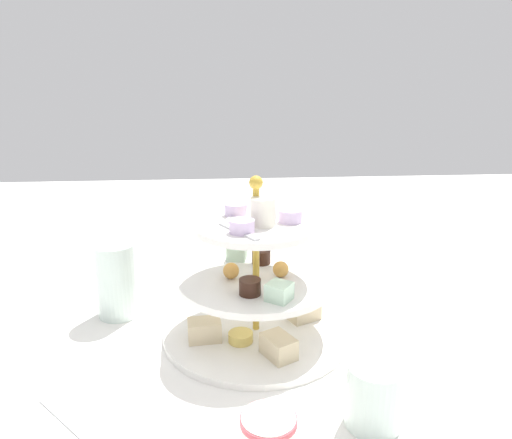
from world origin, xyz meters
TOP-DOWN VIEW (x-y plane):
  - ground_plane at (0.00, 0.00)m, footprint 2.40×2.40m
  - tiered_serving_stand at (0.00, -0.00)m, footprint 0.28×0.28m
  - water_glass_tall_right at (-0.08, -0.22)m, footprint 0.07×0.07m
  - water_glass_short_left at (0.21, 0.12)m, footprint 0.06×0.06m
  - teacup_with_saucer at (0.25, -0.01)m, footprint 0.09×0.09m
  - butter_knife_left at (-0.28, 0.05)m, footprint 0.05×0.17m
  - butter_knife_right at (0.19, -0.21)m, footprint 0.13×0.13m

SIDE VIEW (x-z plane):
  - ground_plane at x=0.00m, z-range 0.00..0.00m
  - butter_knife_left at x=-0.28m, z-range 0.00..0.00m
  - butter_knife_right at x=0.19m, z-range 0.00..0.00m
  - teacup_with_saucer at x=0.25m, z-range 0.00..0.05m
  - water_glass_short_left at x=0.21m, z-range 0.00..0.08m
  - water_glass_tall_right at x=-0.08m, z-range 0.00..0.12m
  - tiered_serving_stand at x=0.00m, z-range -0.05..0.20m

